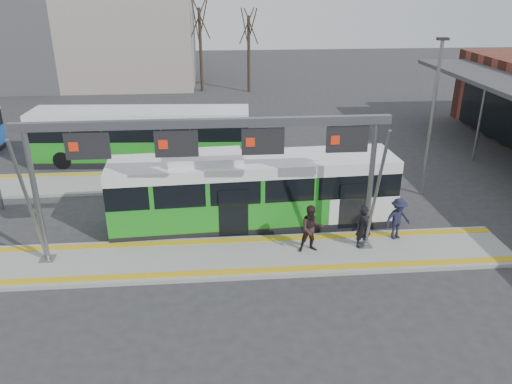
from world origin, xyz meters
TOP-DOWN VIEW (x-y plane):
  - ground at (0.00, 0.00)m, footprint 120.00×120.00m
  - platform_main at (0.00, 0.00)m, footprint 22.00×3.00m
  - platform_second at (-4.00, 8.00)m, footprint 20.00×3.00m
  - tactile_main at (0.00, 0.00)m, footprint 22.00×2.65m
  - tactile_second at (-4.00, 9.15)m, footprint 20.00×0.35m
  - gantry at (-0.35, 0.25)m, footprint 13.00×1.68m
  - hero_bus at (1.35, 2.91)m, footprint 11.95×3.10m
  - bg_bus_green at (-4.30, 11.41)m, footprint 12.26×3.35m
  - passenger_a at (5.38, 0.22)m, footprint 0.63×0.42m
  - passenger_b at (3.33, 0.11)m, footprint 0.97×0.79m
  - passenger_c at (6.92, 0.81)m, footprint 1.25×0.92m
  - tree_left at (-1.20, 30.89)m, footprint 1.40×1.40m
  - tree_mid at (3.16, 30.31)m, footprint 1.40×1.40m
  - lamp_east at (9.83, 5.38)m, footprint 0.50×0.25m

SIDE VIEW (x-z plane):
  - ground at x=0.00m, z-range 0.00..0.00m
  - platform_main at x=0.00m, z-range 0.00..0.15m
  - platform_second at x=-4.00m, z-range 0.00..0.15m
  - tactile_main at x=0.00m, z-range 0.15..0.17m
  - tactile_second at x=-4.00m, z-range 0.15..0.17m
  - passenger_a at x=5.38m, z-range 0.15..1.84m
  - passenger_c at x=6.92m, z-range 0.15..1.88m
  - passenger_b at x=3.33m, z-range 0.15..2.01m
  - hero_bus at x=1.35m, z-range -0.14..3.12m
  - bg_bus_green at x=-4.30m, z-range -0.02..3.01m
  - lamp_east at x=9.83m, z-range 0.24..7.64m
  - gantry at x=-0.35m, z-range 1.70..6.90m
  - tree_mid at x=3.16m, z-range 1.98..9.63m
  - tree_left at x=-1.20m, z-range 2.17..10.57m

